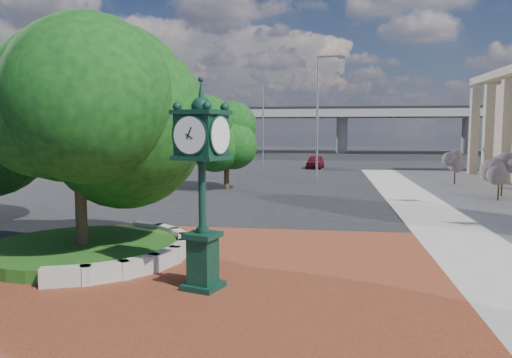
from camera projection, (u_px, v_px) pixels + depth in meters
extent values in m
plane|color=black|center=(237.00, 262.00, 15.20)|extent=(200.00, 200.00, 0.00)
cube|color=maroon|center=(230.00, 271.00, 14.21)|extent=(12.00, 12.00, 0.04)
cube|color=#9E9B93|center=(66.00, 277.00, 12.76)|extent=(1.29, 0.76, 0.54)
cube|color=#9E9B93|center=(105.00, 273.00, 13.10)|extent=(1.20, 1.04, 0.54)
cube|color=#9E9B93|center=(140.00, 267.00, 13.70)|extent=(1.00, 1.22, 0.54)
cube|color=#9E9B93|center=(165.00, 259.00, 14.50)|extent=(0.71, 1.30, 0.54)
cube|color=#9E9B93|center=(180.00, 251.00, 15.43)|extent=(0.35, 1.25, 0.54)
cube|color=#9E9B93|center=(184.00, 244.00, 16.40)|extent=(0.71, 1.30, 0.54)
cube|color=#9E9B93|center=(179.00, 238.00, 17.32)|extent=(1.00, 1.22, 0.54)
cube|color=#9E9B93|center=(167.00, 233.00, 18.10)|extent=(1.20, 1.04, 0.54)
cube|color=#9E9B93|center=(149.00, 230.00, 18.69)|extent=(1.29, 0.76, 0.54)
cylinder|color=#194915|center=(83.00, 250.00, 15.89)|extent=(6.10, 6.10, 0.40)
cube|color=#9E9B93|center=(312.00, 114.00, 83.48)|extent=(90.00, 12.00, 1.20)
cube|color=black|center=(312.00, 109.00, 83.40)|extent=(90.00, 12.00, 0.40)
cylinder|color=#9E9B93|center=(114.00, 135.00, 88.79)|extent=(1.80, 1.80, 6.00)
cylinder|color=#9E9B93|center=(224.00, 135.00, 85.96)|extent=(1.80, 1.80, 6.00)
cylinder|color=#9E9B93|center=(342.00, 135.00, 83.12)|extent=(1.80, 1.80, 6.00)
cylinder|color=#9E9B93|center=(468.00, 135.00, 80.29)|extent=(1.80, 1.80, 6.00)
cylinder|color=#38281C|center=(82.00, 223.00, 15.80)|extent=(0.36, 0.36, 2.17)
sphere|color=#0E3612|center=(79.00, 139.00, 15.53)|extent=(5.20, 5.20, 5.20)
cylinder|color=#38281C|center=(226.00, 175.00, 33.39)|extent=(0.36, 0.36, 1.92)
sphere|color=#0E3612|center=(226.00, 141.00, 33.16)|extent=(4.40, 4.40, 4.40)
cube|color=black|center=(203.00, 286.00, 12.58)|extent=(1.10, 1.10, 0.18)
cube|color=black|center=(203.00, 260.00, 12.51)|extent=(0.76, 0.76, 1.21)
cube|color=black|center=(203.00, 235.00, 12.45)|extent=(0.96, 0.96, 0.13)
cylinder|color=black|center=(202.00, 195.00, 12.35)|extent=(0.19, 0.19, 1.87)
cube|color=black|center=(202.00, 135.00, 12.20)|extent=(1.24, 1.24, 0.99)
cylinder|color=white|center=(190.00, 135.00, 11.73)|extent=(0.86, 0.33, 0.88)
cylinder|color=white|center=(212.00, 135.00, 12.66)|extent=(0.86, 0.33, 0.88)
cylinder|color=white|center=(184.00, 135.00, 12.42)|extent=(0.33, 0.86, 0.88)
cylinder|color=white|center=(220.00, 135.00, 11.98)|extent=(0.33, 0.86, 0.88)
sphere|color=black|center=(201.00, 107.00, 12.13)|extent=(0.48, 0.48, 0.48)
cone|color=black|center=(201.00, 92.00, 12.09)|extent=(0.20, 0.20, 0.55)
imported|color=maroon|center=(315.00, 162.00, 51.19)|extent=(1.95, 4.10, 1.35)
cylinder|color=slate|center=(317.00, 120.00, 37.30)|extent=(0.17, 0.17, 9.33)
cube|color=slate|center=(331.00, 56.00, 36.57)|extent=(1.87, 0.41, 0.12)
cube|color=slate|center=(342.00, 57.00, 36.35)|extent=(0.55, 0.33, 0.16)
cylinder|color=slate|center=(263.00, 124.00, 55.06)|extent=(0.16, 0.16, 9.08)
cube|color=slate|center=(271.00, 83.00, 54.56)|extent=(1.82, 0.32, 0.12)
cube|color=slate|center=(279.00, 83.00, 54.53)|extent=(0.53, 0.30, 0.15)
cylinder|color=#38281C|center=(498.00, 191.00, 27.90)|extent=(0.10, 0.10, 1.20)
sphere|color=#BA5DB0|center=(499.00, 173.00, 27.80)|extent=(1.20, 1.20, 1.20)
cylinder|color=#38281C|center=(502.00, 187.00, 29.78)|extent=(0.10, 0.10, 1.20)
sphere|color=#BA5DB0|center=(502.00, 170.00, 29.68)|extent=(1.20, 1.20, 1.20)
cylinder|color=#38281C|center=(455.00, 176.00, 36.15)|extent=(0.10, 0.10, 1.20)
sphere|color=#BA5DB0|center=(455.00, 163.00, 36.04)|extent=(1.20, 1.20, 1.20)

